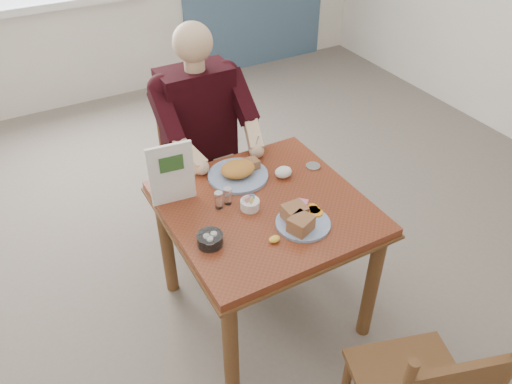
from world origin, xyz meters
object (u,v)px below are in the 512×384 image
table (265,222)px  diner (203,127)px  near_plate (300,219)px  chair_far (200,167)px  far_plate (239,171)px

table → diner: 0.73m
diner → near_plate: 0.91m
chair_far → diner: diner is taller
chair_far → far_plate: size_ratio=3.10×
far_plate → diner: bearing=89.4°
table → far_plate: far_plate is taller
near_plate → far_plate: 0.47m
table → near_plate: size_ratio=3.07×
table → chair_far: bearing=90.0°
chair_far → far_plate: (-0.00, -0.54, 0.30)m
table → chair_far: size_ratio=0.97×
chair_far → diner: 0.34m
chair_far → far_plate: 0.62m
diner → far_plate: 0.45m
diner → near_plate: (0.06, -0.91, -0.03)m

